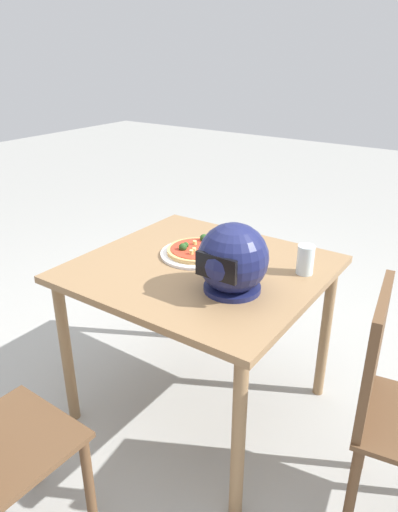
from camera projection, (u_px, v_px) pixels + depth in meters
ground_plane at (200, 404)px, 2.30m from camera, size 14.00×14.00×0.00m
dining_table at (201, 285)px, 2.03m from camera, size 1.00×0.94×0.75m
pizza_plate at (197, 254)px, 2.10m from camera, size 0.33×0.33×0.01m
pizza at (198, 249)px, 2.09m from camera, size 0.27×0.27×0.06m
motorcycle_helmet at (233, 260)px, 1.74m from camera, size 0.27×0.27×0.27m
drinking_glass at (305, 260)px, 1.90m from camera, size 0.07×0.07×0.12m
chair_side at (396, 402)px, 1.58m from camera, size 0.46×0.46×0.90m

